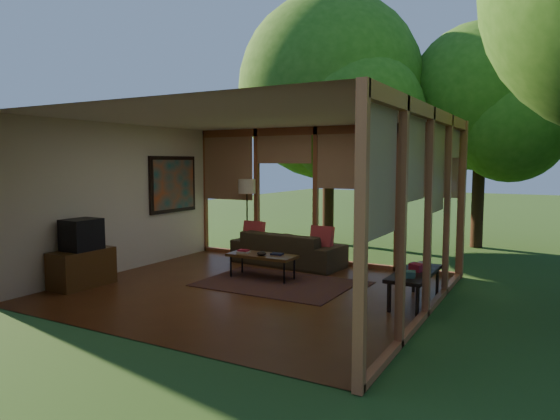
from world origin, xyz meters
The scene contains 25 objects.
floor centered at (0.00, 0.00, 0.00)m, with size 5.50×5.50×0.00m, color brown.
ceiling centered at (0.00, 0.00, 2.70)m, with size 5.50×5.50×0.00m, color silver.
wall_left centered at (-2.75, 0.00, 1.35)m, with size 0.04×5.00×2.70m, color beige.
wall_front centered at (0.00, -2.50, 1.35)m, with size 5.50×0.04×2.70m, color beige.
window_wall_back centered at (0.00, 2.50, 1.35)m, with size 5.50×0.12×2.70m, color #97502F.
window_wall_right centered at (2.75, 0.00, 1.35)m, with size 0.12×5.00×2.70m, color #97502F.
tree_nw centered at (-0.74, 4.89, 3.80)m, with size 4.45×4.45×6.03m.
tree_ne centered at (2.57, 6.01, 3.49)m, with size 3.40×3.40×5.20m.
rug centered at (0.18, 0.57, 0.01)m, with size 2.41×1.71×0.01m, color brown.
sofa centered at (-0.36, 2.00, 0.32)m, with size 2.22×0.87×0.65m, color #382E1C.
pillow_left centered at (-1.11, 1.95, 0.60)m, with size 0.43×0.14×0.43m, color maroon.
pillow_right centered at (0.39, 1.95, 0.59)m, with size 0.43×0.14×0.43m, color maroon.
ct_book_lower centered at (-0.55, 0.71, 0.44)m, with size 0.22×0.16×0.03m, color #AAA39A.
ct_book_upper centered at (-0.55, 0.71, 0.47)m, with size 0.17×0.13×0.03m, color maroon.
ct_book_side centered at (0.05, 0.84, 0.44)m, with size 0.20×0.15×0.03m, color black.
ct_bowl centered at (-0.15, 0.66, 0.46)m, with size 0.16×0.16×0.07m, color black.
media_cabinet centered at (-2.47, -1.11, 0.30)m, with size 0.50×1.00×0.60m, color #573717.
television centered at (-2.45, -1.11, 0.85)m, with size 0.45×0.55×0.50m, color black.
console_book_a centered at (2.40, 0.14, 0.50)m, with size 0.23×0.17×0.09m, color #355D50.
console_book_b centered at (2.40, 0.59, 0.51)m, with size 0.23×0.17×0.10m, color maroon.
console_book_c centered at (2.40, 0.99, 0.48)m, with size 0.21×0.16×0.06m, color #AAA39A.
floor_lamp centered at (-1.49, 2.29, 1.41)m, with size 0.36×0.36×1.65m.
coffee_table centered at (-0.20, 0.76, 0.39)m, with size 1.20×0.50×0.43m.
side_console centered at (2.40, 0.54, 0.41)m, with size 0.60×1.40×0.46m.
wall_painting centered at (-2.71, 1.40, 1.55)m, with size 0.06×1.35×1.15m.
Camera 1 is at (4.18, -6.49, 2.01)m, focal length 32.00 mm.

